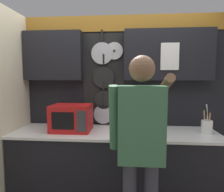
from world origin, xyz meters
The scene contains 6 objects.
base_cabinet_counter centered at (0.00, 0.00, 0.45)m, with size 2.44×0.68×0.91m.
back_wall_unit centered at (0.02, 0.30, 1.46)m, with size 3.01×0.22×2.36m.
microwave centered at (-0.52, -0.02, 1.07)m, with size 0.47×0.35×0.32m.
knife_block centered at (0.40, -0.02, 1.00)m, with size 0.11×0.15×0.26m.
utensil_crock centered at (1.06, -0.02, 1.00)m, with size 0.12×0.12×0.34m.
person centered at (0.27, -0.70, 1.04)m, with size 0.54×0.67×1.74m.
Camera 1 is at (0.16, -2.35, 1.57)m, focal length 32.00 mm.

